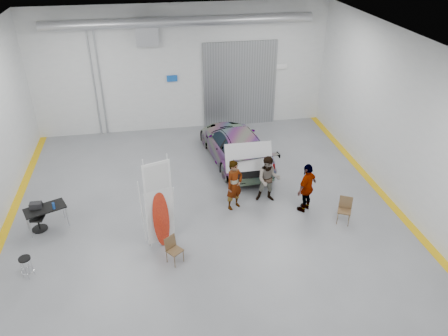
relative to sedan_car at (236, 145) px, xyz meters
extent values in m
plane|color=slate|center=(-1.84, -4.13, -0.77)|extent=(16.00, 16.00, 0.00)
cube|color=silver|center=(5.16, -4.13, 2.23)|extent=(0.02, 16.00, 6.00)
cube|color=silver|center=(-1.84, 3.87, 2.23)|extent=(14.00, 0.02, 6.00)
cube|color=silver|center=(-1.84, -4.13, 5.23)|extent=(14.00, 16.00, 0.02)
cube|color=#93969C|center=(0.96, 3.79, 1.33)|extent=(3.60, 0.12, 4.20)
cube|color=#9C9EA5|center=(-3.34, 3.79, 4.03)|extent=(1.00, 0.50, 1.20)
cylinder|color=#9C9EA5|center=(-1.84, 3.27, 4.53)|extent=(11.90, 0.44, 0.44)
cube|color=#1551AE|center=(-2.34, 3.79, 1.83)|extent=(0.50, 0.04, 0.30)
cube|color=white|center=(2.96, 3.79, 2.13)|extent=(0.70, 0.04, 0.25)
cylinder|color=#9C9EA5|center=(-5.64, 3.79, 1.73)|extent=(0.08, 0.08, 5.00)
cylinder|color=#9C9EA5|center=(-5.94, 3.79, 1.73)|extent=(0.08, 0.08, 5.00)
cube|color=gold|center=(-8.69, -4.13, -0.76)|extent=(0.30, 16.00, 0.01)
cube|color=gold|center=(5.01, -4.13, -0.76)|extent=(0.30, 16.00, 0.01)
imported|color=white|center=(0.00, 0.00, 0.00)|extent=(2.77, 5.50, 1.53)
imported|color=#876749|center=(-0.76, -3.48, 0.19)|extent=(0.83, 0.75, 1.92)
imported|color=#435E7C|center=(0.56, -3.25, 0.15)|extent=(1.01, 0.85, 1.82)
imported|color=brown|center=(1.74, -4.09, 0.18)|extent=(1.13, 1.05, 1.89)
cube|color=white|center=(-3.52, -5.07, 0.30)|extent=(0.87, 0.31, 1.92)
ellipsoid|color=red|center=(-3.52, -5.16, 0.25)|extent=(0.59, 0.41, 2.03)
cube|color=white|center=(-3.52, -5.09, 1.75)|extent=(0.84, 0.30, 1.02)
cylinder|color=white|center=(-3.90, -5.07, 0.84)|extent=(0.03, 0.03, 3.21)
cylinder|color=white|center=(-3.15, -5.07, 0.84)|extent=(0.03, 0.03, 3.21)
cube|color=brown|center=(-3.11, -6.06, -0.32)|extent=(0.58, 0.57, 0.04)
cube|color=brown|center=(-3.11, -5.87, -0.08)|extent=(0.38, 0.33, 0.40)
cube|color=brown|center=(2.80, -5.05, -0.29)|extent=(0.59, 0.58, 0.04)
cube|color=brown|center=(2.80, -4.85, -0.04)|extent=(0.44, 0.29, 0.42)
cylinder|color=black|center=(-7.42, -5.92, -0.08)|extent=(0.34, 0.34, 0.05)
torus|color=silver|center=(-7.42, -5.92, -0.54)|extent=(0.36, 0.36, 0.02)
cylinder|color=#9C9EA5|center=(-7.83, -3.86, -0.37)|extent=(0.03, 0.03, 0.79)
cylinder|color=#9C9EA5|center=(-6.63, -3.86, -0.37)|extent=(0.03, 0.03, 0.79)
cylinder|color=#9C9EA5|center=(-7.83, -3.31, -0.37)|extent=(0.03, 0.03, 0.79)
cylinder|color=#9C9EA5|center=(-6.63, -3.31, -0.37)|extent=(0.03, 0.03, 0.79)
cube|color=black|center=(-7.23, -3.58, 0.04)|extent=(1.46, 1.11, 0.04)
cylinder|color=navy|center=(-6.90, -3.69, 0.18)|extent=(0.09, 0.09, 0.24)
cube|color=black|center=(-7.50, -3.53, 0.16)|extent=(0.38, 0.24, 0.20)
cylinder|color=black|center=(-7.52, -3.63, -0.73)|extent=(0.52, 0.52, 0.04)
cylinder|color=black|center=(-7.52, -3.63, -0.51)|extent=(0.06, 0.06, 0.44)
cube|color=black|center=(-7.52, -3.63, -0.28)|extent=(0.48, 0.48, 0.06)
cube|color=black|center=(-7.52, -3.43, -0.01)|extent=(0.41, 0.11, 0.46)
cube|color=silver|center=(0.00, -2.39, 0.79)|extent=(1.79, 1.08, 0.04)
camera|label=1|loc=(-3.43, -16.38, 8.46)|focal=35.00mm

